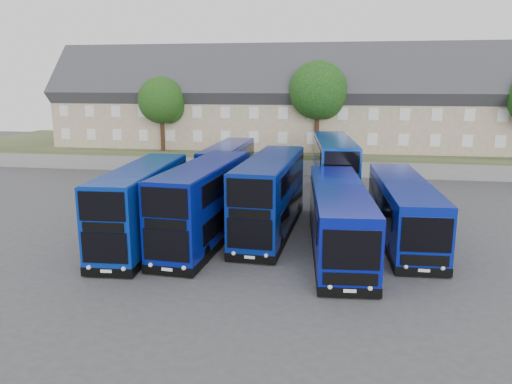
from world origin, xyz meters
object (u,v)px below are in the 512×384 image
object	(u,v)px
tree_mid	(319,93)
tree_west	(163,102)
dd_front_mid	(205,204)
coach_east_a	(338,219)
dd_front_left	(142,207)

from	to	relation	value
tree_mid	tree_west	bearing A→B (deg)	-178.21
dd_front_mid	coach_east_a	xyz separation A→B (m)	(7.64, -0.27, -0.46)
dd_front_left	tree_west	xyz separation A→B (m)	(-7.01, 23.78, 4.89)
dd_front_mid	tree_west	world-z (taller)	tree_west
dd_front_left	coach_east_a	world-z (taller)	dd_front_left
dd_front_mid	tree_mid	distance (m)	24.77
coach_east_a	tree_mid	xyz separation A→B (m)	(-2.10, 23.70, 6.30)
tree_west	coach_east_a	bearing A→B (deg)	-52.04
dd_front_mid	tree_west	distance (m)	25.66
dd_front_left	tree_mid	size ratio (longest dim) A/B	1.22
dd_front_left	dd_front_mid	world-z (taller)	dd_front_mid
tree_west	tree_mid	bearing A→B (deg)	1.79
dd_front_mid	coach_east_a	size ratio (longest dim) A/B	0.87
tree_west	dd_front_mid	bearing A→B (deg)	-65.48
dd_front_left	tree_west	distance (m)	25.27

